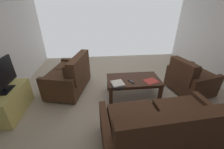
# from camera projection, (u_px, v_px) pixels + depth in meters

# --- Properties ---
(ground_plane) EXTENTS (5.22, 5.57, 0.01)m
(ground_plane) POSITION_uv_depth(u_px,v_px,m) (125.00, 98.00, 3.20)
(ground_plane) COLOR tan
(sofa_main) EXTENTS (1.81, 0.97, 0.86)m
(sofa_main) POSITION_uv_depth(u_px,v_px,m) (163.00, 127.00, 2.01)
(sofa_main) COLOR black
(sofa_main) RESTS_ON ground
(loveseat_near) EXTENTS (1.02, 1.32, 0.91)m
(loveseat_near) POSITION_uv_depth(u_px,v_px,m) (70.00, 76.00, 3.33)
(loveseat_near) COLOR black
(loveseat_near) RESTS_ON ground
(coffee_table) EXTENTS (1.17, 0.64, 0.44)m
(coffee_table) POSITION_uv_depth(u_px,v_px,m) (133.00, 81.00, 3.13)
(coffee_table) COLOR #3D2316
(coffee_table) RESTS_ON ground
(tv_stand) EXTENTS (0.42, 0.92, 0.53)m
(tv_stand) POSITION_uv_depth(u_px,v_px,m) (10.00, 102.00, 2.67)
(tv_stand) COLOR #D8C666
(tv_stand) RESTS_ON ground
(armchair_side) EXTENTS (0.98, 1.03, 0.85)m
(armchair_side) POSITION_uv_depth(u_px,v_px,m) (189.00, 79.00, 3.27)
(armchair_side) COLOR black
(armchair_side) RESTS_ON ground
(book_stack) EXTENTS (0.30, 0.34, 0.06)m
(book_stack) POSITION_uv_depth(u_px,v_px,m) (117.00, 84.00, 2.86)
(book_stack) COLOR black
(book_stack) RESTS_ON coffee_table
(tv_remote) EXTENTS (0.11, 0.16, 0.02)m
(tv_remote) POSITION_uv_depth(u_px,v_px,m) (131.00, 82.00, 2.98)
(tv_remote) COLOR black
(tv_remote) RESTS_ON coffee_table
(loose_magazine) EXTENTS (0.33, 0.30, 0.01)m
(loose_magazine) POSITION_uv_depth(u_px,v_px,m) (151.00, 81.00, 3.02)
(loose_magazine) COLOR #C63833
(loose_magazine) RESTS_ON coffee_table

